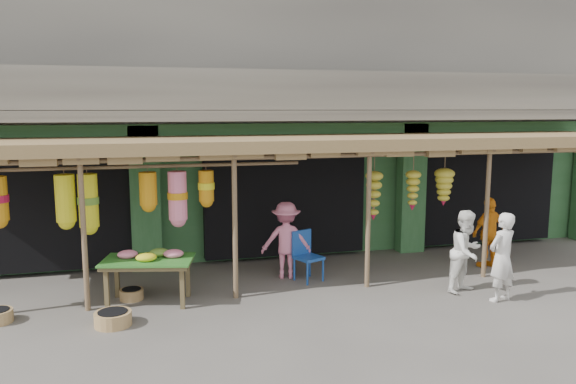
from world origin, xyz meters
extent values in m
plane|color=#514C47|center=(0.00, 0.00, 0.00)|extent=(80.00, 80.00, 0.00)
cube|color=gray|center=(0.00, 5.00, 5.00)|extent=(16.00, 6.00, 4.00)
cube|color=#2D6033|center=(0.00, 5.15, 1.50)|extent=(16.00, 5.70, 3.00)
cube|color=gray|center=(0.00, 1.65, 3.20)|extent=(16.00, 0.90, 0.22)
cube|color=gray|center=(0.00, 1.25, 3.70)|extent=(16.00, 0.10, 0.80)
cube|color=#2D6033|center=(0.00, 2.05, 2.85)|extent=(16.00, 0.35, 0.35)
cube|color=yellow|center=(-5.00, 1.97, 2.75)|extent=(1.70, 0.06, 0.55)
cube|color=#B21414|center=(-5.00, 1.93, 2.75)|extent=(1.30, 0.02, 0.30)
cube|color=black|center=(-5.00, 3.00, 1.35)|extent=(3.60, 2.00, 2.50)
cube|color=black|center=(0.00, 3.00, 1.35)|extent=(3.60, 2.00, 2.50)
cube|color=black|center=(5.00, 3.00, 1.35)|extent=(3.60, 2.00, 2.50)
cube|color=#2D6033|center=(-3.00, 2.05, 1.50)|extent=(0.60, 0.35, 3.00)
cube|color=#2D6033|center=(3.00, 2.05, 1.50)|extent=(0.60, 0.35, 3.00)
cylinder|color=brown|center=(-4.00, -0.20, 1.30)|extent=(0.09, 0.09, 2.60)
cylinder|color=brown|center=(-1.50, -0.20, 1.30)|extent=(0.09, 0.09, 2.60)
cylinder|color=brown|center=(1.00, -0.20, 1.30)|extent=(0.09, 0.09, 2.60)
cylinder|color=brown|center=(3.50, -0.20, 1.30)|extent=(0.09, 0.09, 2.60)
cylinder|color=brown|center=(-0.25, -0.20, 2.50)|extent=(12.90, 0.08, 0.08)
cylinder|color=brown|center=(-3.00, 0.20, 2.35)|extent=(5.50, 0.06, 0.06)
cube|color=brown|center=(0.00, 0.90, 2.68)|extent=(14.00, 2.70, 0.22)
cube|color=brown|center=(-3.68, -0.24, 0.34)|extent=(0.09, 0.09, 0.67)
cube|color=brown|center=(-2.46, -0.52, 0.34)|extent=(0.09, 0.09, 0.67)
cube|color=brown|center=(-3.54, 0.37, 0.34)|extent=(0.09, 0.09, 0.67)
cube|color=brown|center=(-2.32, 0.09, 0.34)|extent=(0.09, 0.09, 0.67)
cube|color=brown|center=(-3.00, -0.08, 0.71)|extent=(1.62, 1.15, 0.06)
cube|color=#26661E|center=(-3.00, -0.08, 0.77)|extent=(1.68, 1.21, 0.03)
ellipsoid|color=pink|center=(-3.33, 0.11, 0.84)|extent=(0.35, 0.29, 0.15)
ellipsoid|color=yellow|center=(-3.02, -0.18, 0.84)|extent=(0.35, 0.29, 0.15)
ellipsoid|color=pink|center=(-2.56, -0.05, 0.84)|extent=(0.35, 0.29, 0.15)
ellipsoid|color=olive|center=(-2.80, 0.09, 0.84)|extent=(0.35, 0.29, 0.15)
cylinder|color=#164294|center=(-0.06, 0.17, 0.22)|extent=(0.04, 0.04, 0.44)
cylinder|color=#164294|center=(0.30, 0.33, 0.22)|extent=(0.04, 0.04, 0.44)
cylinder|color=#164294|center=(-0.22, 0.53, 0.22)|extent=(0.04, 0.04, 0.44)
cylinder|color=#164294|center=(0.14, 0.69, 0.22)|extent=(0.04, 0.04, 0.44)
cube|color=#164294|center=(0.04, 0.43, 0.46)|extent=(0.61, 0.61, 0.06)
cube|color=#164294|center=(-0.05, 0.63, 0.73)|extent=(0.44, 0.23, 0.50)
cylinder|color=olive|center=(-3.56, -1.00, 0.11)|extent=(0.59, 0.59, 0.22)
cylinder|color=#A5844D|center=(-3.30, 0.17, 0.09)|extent=(0.52, 0.52, 0.19)
imported|color=silver|center=(2.96, -1.50, 0.79)|extent=(0.66, 0.53, 1.57)
imported|color=white|center=(2.64, -0.92, 0.76)|extent=(0.91, 0.83, 1.52)
imported|color=orange|center=(4.00, 0.40, 0.75)|extent=(0.93, 0.53, 1.50)
imported|color=#D26F8D|center=(-0.34, 0.76, 0.76)|extent=(1.08, 0.75, 1.52)
camera|label=1|loc=(-3.00, -9.73, 3.36)|focal=35.00mm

